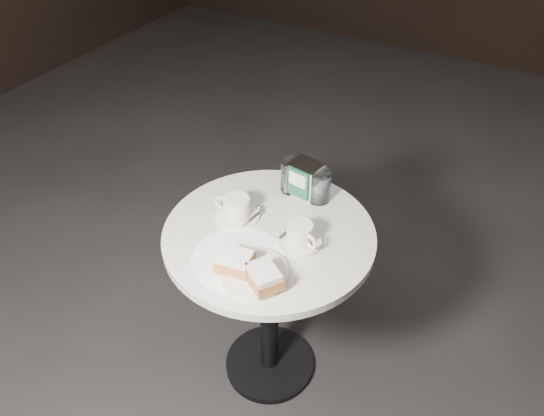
{
  "coord_description": "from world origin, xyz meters",
  "views": [
    {
      "loc": [
        0.64,
        -1.13,
        1.9
      ],
      "look_at": [
        0.0,
        0.02,
        0.83
      ],
      "focal_mm": 35.0,
      "sensor_mm": 36.0,
      "label": 1
    }
  ],
  "objects_px": {
    "beignet_plate": "(251,270)",
    "water_glass_left": "(291,176)",
    "coffee_cup_right": "(300,235)",
    "napkin_dispenser": "(305,179)",
    "cafe_table": "(269,274)",
    "coffee_cup_left": "(236,209)",
    "water_glass_right": "(320,186)"
  },
  "relations": [
    {
      "from": "beignet_plate",
      "to": "water_glass_left",
      "type": "bearing_deg",
      "value": 102.57
    },
    {
      "from": "water_glass_right",
      "to": "coffee_cup_left",
      "type": "bearing_deg",
      "value": -132.45
    },
    {
      "from": "coffee_cup_left",
      "to": "napkin_dispenser",
      "type": "distance_m",
      "value": 0.27
    },
    {
      "from": "water_glass_right",
      "to": "cafe_table",
      "type": "bearing_deg",
      "value": -106.77
    },
    {
      "from": "coffee_cup_left",
      "to": "coffee_cup_right",
      "type": "relative_size",
      "value": 0.9
    },
    {
      "from": "coffee_cup_right",
      "to": "water_glass_right",
      "type": "height_order",
      "value": "water_glass_right"
    },
    {
      "from": "beignet_plate",
      "to": "water_glass_right",
      "type": "height_order",
      "value": "water_glass_right"
    },
    {
      "from": "cafe_table",
      "to": "water_glass_left",
      "type": "height_order",
      "value": "water_glass_left"
    },
    {
      "from": "coffee_cup_left",
      "to": "beignet_plate",
      "type": "bearing_deg",
      "value": -56.16
    },
    {
      "from": "beignet_plate",
      "to": "coffee_cup_left",
      "type": "distance_m",
      "value": 0.28
    },
    {
      "from": "coffee_cup_left",
      "to": "water_glass_right",
      "type": "distance_m",
      "value": 0.3
    },
    {
      "from": "water_glass_right",
      "to": "napkin_dispenser",
      "type": "distance_m",
      "value": 0.06
    },
    {
      "from": "coffee_cup_right",
      "to": "napkin_dispenser",
      "type": "relative_size",
      "value": 1.48
    },
    {
      "from": "coffee_cup_right",
      "to": "water_glass_left",
      "type": "distance_m",
      "value": 0.28
    },
    {
      "from": "cafe_table",
      "to": "coffee_cup_right",
      "type": "relative_size",
      "value": 3.97
    },
    {
      "from": "beignet_plate",
      "to": "water_glass_right",
      "type": "relative_size",
      "value": 1.99
    },
    {
      "from": "water_glass_left",
      "to": "napkin_dispenser",
      "type": "distance_m",
      "value": 0.05
    },
    {
      "from": "cafe_table",
      "to": "coffee_cup_left",
      "type": "relative_size",
      "value": 4.4
    },
    {
      "from": "coffee_cup_right",
      "to": "water_glass_left",
      "type": "bearing_deg",
      "value": 146.59
    },
    {
      "from": "cafe_table",
      "to": "water_glass_left",
      "type": "xyz_separation_m",
      "value": [
        -0.04,
        0.24,
        0.26
      ]
    },
    {
      "from": "cafe_table",
      "to": "beignet_plate",
      "type": "xyz_separation_m",
      "value": [
        0.05,
        -0.2,
        0.23
      ]
    },
    {
      "from": "coffee_cup_right",
      "to": "napkin_dispenser",
      "type": "bearing_deg",
      "value": 136.44
    },
    {
      "from": "beignet_plate",
      "to": "coffee_cup_right",
      "type": "distance_m",
      "value": 0.21
    },
    {
      "from": "coffee_cup_left",
      "to": "coffee_cup_right",
      "type": "height_order",
      "value": "coffee_cup_left"
    },
    {
      "from": "water_glass_right",
      "to": "water_glass_left",
      "type": "bearing_deg",
      "value": 178.33
    },
    {
      "from": "beignet_plate",
      "to": "water_glass_right",
      "type": "xyz_separation_m",
      "value": [
        0.02,
        0.44,
        0.03
      ]
    },
    {
      "from": "napkin_dispenser",
      "to": "water_glass_left",
      "type": "bearing_deg",
      "value": -167.42
    },
    {
      "from": "water_glass_left",
      "to": "water_glass_right",
      "type": "bearing_deg",
      "value": -1.67
    },
    {
      "from": "cafe_table",
      "to": "napkin_dispenser",
      "type": "xyz_separation_m",
      "value": [
        0.01,
        0.24,
        0.26
      ]
    },
    {
      "from": "coffee_cup_left",
      "to": "water_glass_right",
      "type": "bearing_deg",
      "value": 40.48
    },
    {
      "from": "cafe_table",
      "to": "water_glass_right",
      "type": "distance_m",
      "value": 0.35
    },
    {
      "from": "beignet_plate",
      "to": "coffee_cup_left",
      "type": "bearing_deg",
      "value": 130.91
    }
  ]
}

